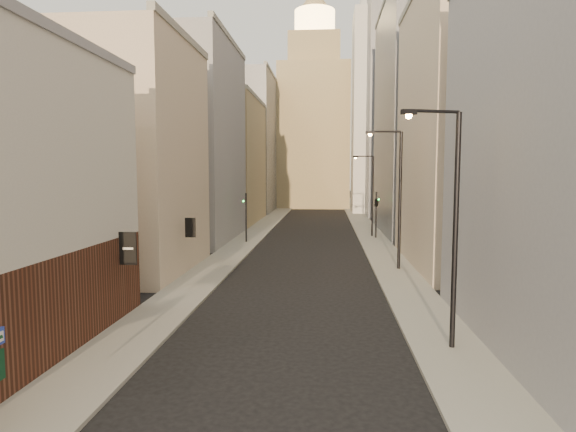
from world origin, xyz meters
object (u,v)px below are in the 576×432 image
object	(u,v)px
clock_tower	(314,120)
traffic_light_left	(246,210)
white_tower	(376,105)
streetlamp_near	(450,216)
traffic_light_right	(376,202)
streetlamp_far	(371,191)
streetlamp_mid	(396,192)

from	to	relation	value
clock_tower	traffic_light_left	world-z (taller)	clock_tower
white_tower	streetlamp_near	bearing A→B (deg)	-93.12
clock_tower	streetlamp_near	xyz separation A→B (m)	(7.40, -80.00, -12.29)
clock_tower	streetlamp_near	bearing A→B (deg)	-84.72
white_tower	traffic_light_right	bearing A→B (deg)	-95.31
traffic_light_left	clock_tower	bearing A→B (deg)	-86.29
streetlamp_near	streetlamp_far	world-z (taller)	streetlamp_near
white_tower	traffic_light_left	size ratio (longest dim) A/B	8.30
streetlamp_near	traffic_light_left	distance (m)	30.83
traffic_light_right	streetlamp_far	bearing A→B (deg)	-84.75
streetlamp_near	streetlamp_far	xyz separation A→B (m)	(-0.04, 33.48, -0.32)
streetlamp_far	streetlamp_near	bearing A→B (deg)	-102.92
clock_tower	streetlamp_near	world-z (taller)	clock_tower
streetlamp_mid	streetlamp_far	size ratio (longest dim) A/B	1.13
streetlamp_near	traffic_light_left	bearing A→B (deg)	97.28
clock_tower	traffic_light_right	bearing A→B (deg)	-80.67
streetlamp_mid	streetlamp_far	distance (m)	17.81
streetlamp_near	streetlamp_far	size ratio (longest dim) A/B	1.06
white_tower	streetlamp_mid	distance (m)	52.07
clock_tower	white_tower	xyz separation A→B (m)	(11.00, -14.00, 0.97)
traffic_light_left	traffic_light_right	bearing A→B (deg)	-152.96
streetlamp_far	traffic_light_left	world-z (taller)	streetlamp_far
traffic_light_right	streetlamp_mid	bearing A→B (deg)	73.27
streetlamp_mid	traffic_light_right	xyz separation A→B (m)	(0.28, 16.49, -1.75)
traffic_light_left	traffic_light_right	size ratio (longest dim) A/B	1.00
streetlamp_far	traffic_light_left	size ratio (longest dim) A/B	1.76
clock_tower	white_tower	bearing A→B (deg)	-51.84
white_tower	streetlamp_far	size ratio (longest dim) A/B	4.71
streetlamp_mid	streetlamp_near	bearing A→B (deg)	-95.59
streetlamp_far	traffic_light_right	bearing A→B (deg)	-81.99
traffic_light_right	white_tower	bearing A→B (deg)	-111.06
traffic_light_left	white_tower	bearing A→B (deg)	-103.70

